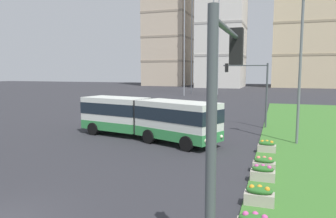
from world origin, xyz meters
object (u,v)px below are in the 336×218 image
Objects in this scene: flower_planter_1 at (259,195)px; apartment_tower_west at (168,28)px; car_silver_hatch at (108,118)px; flower_planter_2 at (263,173)px; flower_planter_3 at (264,164)px; articulated_bus at (147,117)px; apartment_tower_centre at (307,11)px; flower_planter_4 at (267,146)px; traffic_light_near_right at (222,127)px; streetlight_median at (300,65)px; apartment_tower_westcentre at (223,12)px; traffic_light_far_right at (252,83)px.

apartment_tower_west is (-38.35, 101.09, 20.73)m from flower_planter_1.
flower_planter_2 is at bearing -37.89° from car_silver_hatch.
apartment_tower_west is at bearing 111.32° from flower_planter_2.
flower_planter_3 is 0.03× the size of apartment_tower_west.
articulated_bus reaches higher than car_silver_hatch.
car_silver_hatch is at bearing 142.11° from flower_planter_2.
flower_planter_2 is at bearing -94.97° from apartment_tower_centre.
flower_planter_3 is at bearing 90.00° from flower_planter_1.
traffic_light_near_right is (-0.40, -14.87, 3.66)m from flower_planter_4.
apartment_tower_west reaches higher than traffic_light_near_right.
car_silver_hatch is 0.44× the size of streetlight_median.
flower_planter_1 is at bearing -94.84° from apartment_tower_centre.
streetlight_median is at bearing 77.68° from flower_planter_2.
apartment_tower_centre is at bearing 2.52° from apartment_tower_west.
flower_planter_1 is 0.18× the size of traffic_light_near_right.
apartment_tower_centre is at bearing 79.40° from articulated_bus.
car_silver_hatch is 83.87m from apartment_tower_westcentre.
flower_planter_1 is 8.38m from flower_planter_4.
apartment_tower_centre is at bearing 85.74° from streetlight_median.
flower_planter_4 is 0.18× the size of traffic_light_near_right.
flower_planter_3 is at bearing -32.27° from articulated_bus.
articulated_bus is 10.83× the size of flower_planter_1.
apartment_tower_centre is at bearing 18.48° from apartment_tower_westcentre.
flower_planter_1 is (14.39, -14.04, -0.33)m from car_silver_hatch.
apartment_tower_centre is (17.46, 93.31, 23.11)m from articulated_bus.
streetlight_median is at bearing -76.91° from apartment_tower_westcentre.
flower_planter_1 is 7.46m from traffic_light_near_right.
apartment_tower_centre reaches higher than flower_planter_4.
articulated_bus is 7.08m from car_silver_hatch.
traffic_light_far_right is at bearing -78.49° from apartment_tower_westcentre.
flower_planter_1 is 1.00× the size of flower_planter_2.
flower_planter_1 and flower_planter_4 have the same top height.
traffic_light_near_right is (-0.40, -6.49, 3.66)m from flower_planter_1.
traffic_light_near_right is 0.12× the size of apartment_tower_centre.
traffic_light_near_right is at bearing -94.76° from apartment_tower_centre.
traffic_light_far_right is 24.08m from traffic_light_near_right.
flower_planter_4 is (14.39, -5.66, -0.33)m from car_silver_hatch.
car_silver_hatch is at bearing 124.27° from traffic_light_near_right.
flower_planter_3 is at bearing -90.00° from flower_planter_4.
apartment_tower_westcentre is (-2.98, 80.40, 23.68)m from car_silver_hatch.
apartment_tower_centre is at bearing 84.95° from flower_planter_3.
flower_planter_4 is 0.11× the size of streetlight_median.
car_silver_hatch is at bearing -87.87° from apartment_tower_westcentre.
articulated_bus reaches higher than flower_planter_2.
traffic_light_far_right is (-1.71, 9.17, 3.59)m from flower_planter_4.
car_silver_hatch is 4.01× the size of flower_planter_3.
apartment_tower_westcentre reaches higher than flower_planter_3.
apartment_tower_centre is (8.73, 103.17, 24.34)m from flower_planter_1.
apartment_tower_west is at bearing 107.98° from articulated_bus.
car_silver_hatch is (-5.65, 4.18, -0.90)m from articulated_bus.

